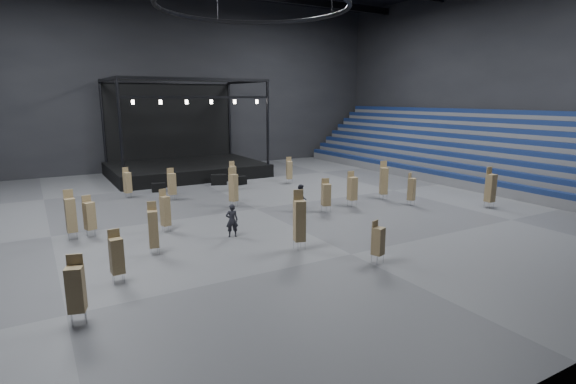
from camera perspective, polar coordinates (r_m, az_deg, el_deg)
floor at (r=30.78m, az=-4.06°, el=-2.15°), size 50.00×50.00×0.00m
wall_back at (r=49.64m, az=-15.21°, el=13.27°), size 50.00×0.20×18.00m
wall_right at (r=46.58m, az=25.37°, el=12.68°), size 0.20×42.00×18.00m
bleachers_right at (r=45.25m, az=23.06°, el=3.67°), size 7.20×40.00×6.40m
stage at (r=45.43m, az=-13.13°, el=3.99°), size 14.00×10.00×9.20m
truss_ring at (r=30.38m, az=-4.44°, el=22.39°), size 12.30×12.30×5.15m
flight_case_left at (r=37.71m, az=-16.11°, el=0.57°), size 1.13×0.69×0.71m
flight_case_mid at (r=39.60m, az=-8.77°, el=1.57°), size 1.51×1.12×0.91m
flight_case_right at (r=39.42m, az=-6.09°, el=1.46°), size 1.15×0.70×0.72m
chair_stack_0 at (r=22.51m, az=-16.74°, el=-4.43°), size 0.53×0.53×2.61m
chair_stack_1 at (r=29.72m, az=4.85°, el=-0.27°), size 0.66×0.66×2.25m
chair_stack_2 at (r=32.67m, az=15.41°, el=0.42°), size 0.57×0.57×2.31m
chair_stack_3 at (r=22.26m, az=1.46°, el=-3.54°), size 0.65×0.65×3.01m
chair_stack_4 at (r=16.77m, az=-25.35°, el=-10.94°), size 0.67×0.67×2.37m
chair_stack_5 at (r=31.28m, az=-6.96°, el=0.64°), size 0.64×0.64×2.76m
chair_stack_6 at (r=31.50m, az=8.16°, el=0.52°), size 0.57×0.57×2.46m
chair_stack_7 at (r=35.97m, az=-19.73°, el=1.20°), size 0.59×0.59×2.33m
chair_stack_8 at (r=34.20m, az=-14.54°, el=1.07°), size 0.54×0.54×2.38m
chair_stack_9 at (r=37.12m, az=-7.03°, el=2.14°), size 0.49×0.49×2.36m
chair_stack_10 at (r=33.61m, az=24.32°, el=0.55°), size 0.55×0.55×2.84m
chair_stack_11 at (r=26.48m, az=-25.88°, el=-2.56°), size 0.54×0.54×2.70m
chair_stack_12 at (r=20.99m, az=11.36°, el=-6.04°), size 0.60×0.60×1.98m
chair_stack_13 at (r=39.71m, az=0.16°, el=2.85°), size 0.59×0.59×2.33m
chair_stack_14 at (r=26.16m, az=-15.33°, el=-2.25°), size 0.55×0.55×2.45m
chair_stack_15 at (r=19.67m, az=-20.95°, el=-7.48°), size 0.54×0.54×2.24m
chair_stack_16 at (r=26.62m, az=-23.91°, el=-2.70°), size 0.64×0.64×2.29m
chair_stack_17 at (r=33.98m, az=12.06°, el=1.48°), size 0.67×0.67×2.89m
man_center at (r=24.58m, az=-7.13°, el=-3.60°), size 0.76×0.59×1.84m
crew_member at (r=29.81m, az=1.67°, el=-0.77°), size 0.99×1.10×1.84m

